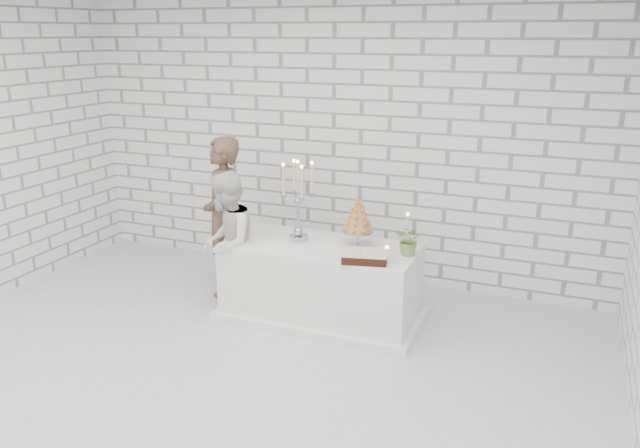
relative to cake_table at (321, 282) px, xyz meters
The scene contains 11 objects.
ground 1.41m from the cake_table, 104.01° to the right, with size 6.00×5.00×0.01m, color silver.
wall_back 1.67m from the cake_table, 105.46° to the left, with size 6.00×0.01×3.00m, color white.
cake_table is the anchor object (origin of this frame).
groom 1.27m from the cake_table, 169.58° to the left, with size 0.60×0.40×1.66m, color #4B2F22.
bride 0.97m from the cake_table, 166.69° to the right, with size 0.69×0.53×1.41m, color silver.
candelabra 0.80m from the cake_table, behind, with size 0.31×0.31×0.78m, color #9F9FA9, non-canonical shape.
croquembouche 0.69m from the cake_table, 18.53° to the left, with size 0.29×0.29×0.46m, color #99592A, non-canonical shape.
chocolate_cake 0.71m from the cake_table, 26.32° to the right, with size 0.38×0.27×0.08m, color black.
pillar_candle 0.84m from the cake_table, 15.16° to the right, with size 0.08×0.08×0.12m, color white.
extra_taper 0.95m from the cake_table, 13.30° to the left, with size 0.06×0.06×0.32m, color beige.
flowers 0.98m from the cake_table, ahead, with size 0.25×0.22×0.28m, color #476B30.
Camera 1 is at (2.37, -3.75, 2.65)m, focal length 34.82 mm.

